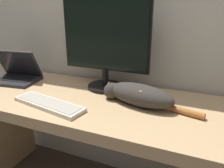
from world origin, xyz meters
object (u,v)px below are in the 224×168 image
(monitor, at_px, (105,44))
(laptop, at_px, (16,75))
(cat, at_px, (138,94))
(external_keyboard, at_px, (49,104))

(monitor, relative_size, laptop, 1.66)
(cat, bearing_deg, monitor, 161.40)
(monitor, relative_size, cat, 1.02)
(monitor, height_order, cat, monitor)
(external_keyboard, relative_size, cat, 0.81)
(external_keyboard, bearing_deg, laptop, 162.86)
(monitor, relative_size, external_keyboard, 1.25)
(monitor, height_order, laptop, monitor)
(external_keyboard, bearing_deg, monitor, 75.90)
(monitor, distance_m, cat, 0.38)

